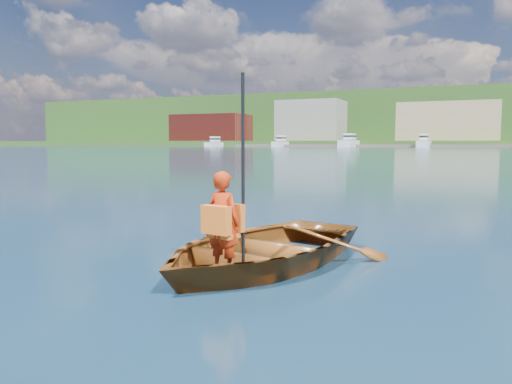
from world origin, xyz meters
The scene contains 8 objects.
ground centered at (0.00, 0.00, 0.00)m, with size 600.00×600.00×0.00m.
rowboat centered at (-0.76, -0.43, 0.21)m, with size 3.16×3.90×0.71m.
child_paddler centered at (-0.81, -1.34, 0.67)m, with size 0.45×0.40×2.13m.
shoreline centered at (0.00, 236.61, 10.32)m, with size 400.00×140.00×22.00m.
dock centered at (11.09, 148.00, 0.40)m, with size 160.00×12.18×0.80m.
waterfront_buildings centered at (-7.74, 165.00, 7.74)m, with size 202.00×16.00×14.00m.
marina_yachts centered at (-3.18, 143.30, 1.40)m, with size 143.72×13.49×4.44m.
hillside_trees centered at (-16.96, 243.45, 18.93)m, with size 314.93×88.90×27.25m.
Camera 1 is at (1.56, -6.03, 1.51)m, focal length 35.00 mm.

